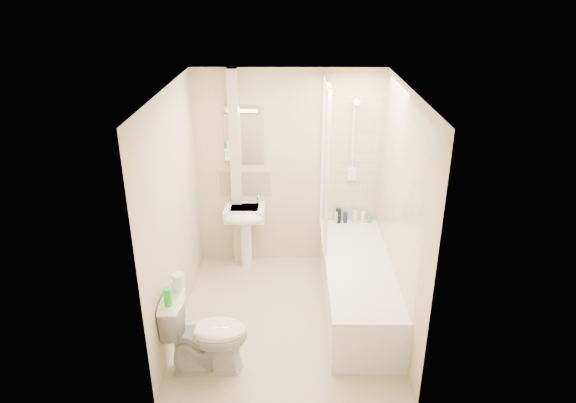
{
  "coord_description": "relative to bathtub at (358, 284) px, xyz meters",
  "views": [
    {
      "loc": [
        0.05,
        -4.49,
        3.3
      ],
      "look_at": [
        0.0,
        0.2,
        1.25
      ],
      "focal_mm": 32.0,
      "sensor_mm": 36.0,
      "label": 1
    }
  ],
  "objects": [
    {
      "name": "wall_back",
      "position": [
        -0.75,
        1.05,
        0.91
      ],
      "size": [
        2.2,
        0.02,
        2.4
      ],
      "primitive_type": "cube",
      "color": "beige",
      "rests_on": "ground"
    },
    {
      "name": "wall_right",
      "position": [
        0.35,
        -0.2,
        0.91
      ],
      "size": [
        0.02,
        2.5,
        2.4
      ],
      "primitive_type": "cube",
      "color": "beige",
      "rests_on": "ground"
    },
    {
      "name": "toilet_roll_upper",
      "position": [
        -1.69,
        -0.91,
        0.62
      ],
      "size": [
        0.11,
        0.11,
        0.1
      ],
      "primitive_type": "cylinder",
      "color": "white",
      "rests_on": "toilet_roll_lower"
    },
    {
      "name": "green_bottle",
      "position": [
        -1.75,
        -1.07,
        0.55
      ],
      "size": [
        0.07,
        0.07,
        0.16
      ],
      "primitive_type": "cylinder",
      "color": "green",
      "rests_on": "toilet"
    },
    {
      "name": "tile_right",
      "position": [
        0.34,
        0.0,
        1.14
      ],
      "size": [
        0.01,
        2.1,
        1.75
      ],
      "primitive_type": "cube",
      "color": "beige",
      "rests_on": "wall_right"
    },
    {
      "name": "bathtub",
      "position": [
        0.0,
        0.0,
        0.0
      ],
      "size": [
        0.7,
        2.1,
        0.55
      ],
      "color": "white",
      "rests_on": "ground"
    },
    {
      "name": "bottle_black_b",
      "position": [
        -0.14,
        0.96,
        0.35
      ],
      "size": [
        0.07,
        0.07,
        0.18
      ],
      "primitive_type": "cylinder",
      "color": "black",
      "rests_on": "bathtub"
    },
    {
      "name": "bottle_white_a",
      "position": [
        -0.15,
        0.96,
        0.34
      ],
      "size": [
        0.06,
        0.06,
        0.16
      ],
      "primitive_type": "cylinder",
      "color": "silver",
      "rests_on": "bathtub"
    },
    {
      "name": "bottle_cream",
      "position": [
        0.06,
        0.96,
        0.34
      ],
      "size": [
        0.06,
        0.06,
        0.16
      ],
      "primitive_type": "cylinder",
      "color": "beige",
      "rests_on": "bathtub"
    },
    {
      "name": "toilet",
      "position": [
        -1.47,
        -0.96,
        0.09
      ],
      "size": [
        0.44,
        0.75,
        0.75
      ],
      "primitive_type": "imported",
      "rotation": [
        0.0,
        0.0,
        1.59
      ],
      "color": "white",
      "rests_on": "ground"
    },
    {
      "name": "ceiling",
      "position": [
        -0.75,
        -0.2,
        2.11
      ],
      "size": [
        2.2,
        2.5,
        0.02
      ],
      "primitive_type": "cube",
      "color": "white",
      "rests_on": "wall_back"
    },
    {
      "name": "shower_screen",
      "position": [
        -0.35,
        0.6,
        1.16
      ],
      "size": [
        0.04,
        0.92,
        1.8
      ],
      "color": "white",
      "rests_on": "bathtub"
    },
    {
      "name": "splashback",
      "position": [
        -1.27,
        1.04,
        0.74
      ],
      "size": [
        0.6,
        0.02,
        0.3
      ],
      "primitive_type": "cube",
      "color": "beige",
      "rests_on": "wall_back"
    },
    {
      "name": "strip_light",
      "position": [
        -1.27,
        1.02,
        1.66
      ],
      "size": [
        0.42,
        0.07,
        0.07
      ],
      "primitive_type": "cube",
      "color": "silver",
      "rests_on": "wall_back"
    },
    {
      "name": "floor",
      "position": [
        -0.75,
        -0.2,
        -0.29
      ],
      "size": [
        2.5,
        2.5,
        0.0
      ],
      "primitive_type": "plane",
      "color": "beige",
      "rests_on": "ground"
    },
    {
      "name": "pedestal_sink",
      "position": [
        -1.27,
        0.82,
        0.35
      ],
      "size": [
        0.47,
        0.45,
        0.92
      ],
      "color": "white",
      "rests_on": "ground"
    },
    {
      "name": "tile_back",
      "position": [
        0.0,
        1.04,
        1.14
      ],
      "size": [
        0.7,
        0.01,
        1.75
      ],
      "primitive_type": "cube",
      "color": "beige",
      "rests_on": "wall_back"
    },
    {
      "name": "shower_fixture",
      "position": [
        -0.0,
        1.0,
        1.26
      ],
      "size": [
        0.1,
        0.16,
        0.99
      ],
      "color": "white",
      "rests_on": "wall_back"
    },
    {
      "name": "wall_left",
      "position": [
        -1.85,
        -0.2,
        0.91
      ],
      "size": [
        0.02,
        2.5,
        2.4
      ],
      "primitive_type": "cube",
      "color": "beige",
      "rests_on": "ground"
    },
    {
      "name": "bottle_white_b",
      "position": [
        0.16,
        0.96,
        0.33
      ],
      "size": [
        0.05,
        0.05,
        0.14
      ],
      "primitive_type": "cylinder",
      "color": "white",
      "rests_on": "bathtub"
    },
    {
      "name": "bottle_green",
      "position": [
        0.24,
        0.96,
        0.3
      ],
      "size": [
        0.06,
        0.06,
        0.08
      ],
      "primitive_type": "cylinder",
      "color": "green",
      "rests_on": "bathtub"
    },
    {
      "name": "bottle_blue",
      "position": [
        -0.06,
        0.96,
        0.33
      ],
      "size": [
        0.05,
        0.05,
        0.14
      ],
      "primitive_type": "cylinder",
      "color": "navy",
      "rests_on": "bathtub"
    },
    {
      "name": "mirror",
      "position": [
        -1.27,
        1.04,
        1.29
      ],
      "size": [
        0.46,
        0.01,
        0.6
      ],
      "primitive_type": "cube",
      "color": "white",
      "rests_on": "wall_back"
    },
    {
      "name": "pipe_boxing",
      "position": [
        -1.37,
        0.99,
        0.91
      ],
      "size": [
        0.12,
        0.12,
        2.4
      ],
      "primitive_type": "cube",
      "color": "beige",
      "rests_on": "ground"
    },
    {
      "name": "toilet_roll_lower",
      "position": [
        -1.72,
        -0.85,
        0.52
      ],
      "size": [
        0.1,
        0.1,
        0.1
      ],
      "primitive_type": "cylinder",
      "color": "white",
      "rests_on": "toilet"
    }
  ]
}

